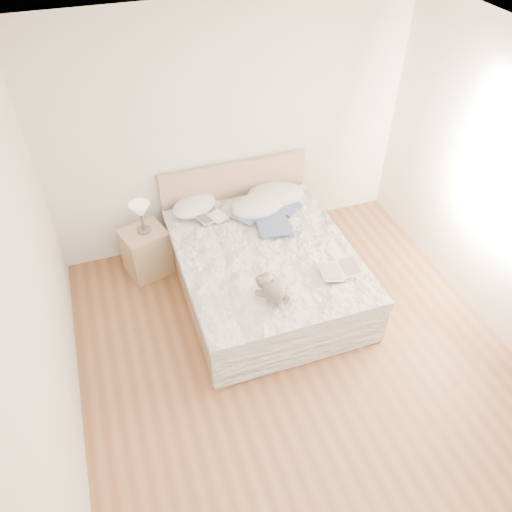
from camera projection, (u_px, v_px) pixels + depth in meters
name	position (u px, v px, depth m)	size (l,w,h in m)	color
floor	(306.00, 374.00, 4.63)	(4.00, 4.50, 0.00)	brown
ceiling	(337.00, 94.00, 2.83)	(4.00, 4.50, 0.00)	white
wall_back	(231.00, 132.00, 5.32)	(4.00, 0.02, 2.70)	white
wall_left	(37.00, 336.00, 3.24)	(0.02, 4.50, 2.70)	white
window	(512.00, 187.00, 4.36)	(0.02, 1.30, 1.10)	white
bed	(263.00, 267.00, 5.27)	(1.72, 2.14, 1.00)	tan
nightstand	(146.00, 252.00, 5.49)	(0.45, 0.40, 0.56)	tan
table_lamp	(141.00, 212.00, 5.16)	(0.23, 0.23, 0.35)	#4A4541
pillow_left	(194.00, 206.00, 5.52)	(0.53, 0.37, 0.16)	white
pillow_middle	(258.00, 206.00, 5.52)	(0.62, 0.43, 0.19)	silver
pillow_right	(276.00, 194.00, 5.69)	(0.66, 0.46, 0.20)	silver
blouse	(272.00, 222.00, 5.32)	(0.54, 0.58, 0.02)	navy
photo_book	(211.00, 218.00, 5.37)	(0.30, 0.21, 0.02)	silver
childrens_book	(340.00, 270.00, 4.77)	(0.42, 0.28, 0.03)	#EFE2C4
teddy_bear	(273.00, 296.00, 4.48)	(0.22, 0.31, 0.16)	#6B5D50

